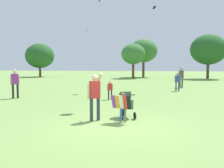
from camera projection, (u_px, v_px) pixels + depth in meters
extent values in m
plane|color=#75994C|center=(115.00, 125.00, 8.58)|extent=(120.00, 120.00, 0.00)
cylinder|color=brown|center=(40.00, 72.00, 39.20)|extent=(0.36, 0.36, 1.49)
ellipsoid|color=#235623|center=(40.00, 56.00, 38.98)|extent=(4.52, 4.07, 3.84)
cylinder|color=brown|center=(133.00, 71.00, 35.29)|extent=(0.36, 0.36, 2.08)
ellipsoid|color=#387033|center=(133.00, 54.00, 35.09)|extent=(3.40, 3.06, 2.89)
cylinder|color=brown|center=(143.00, 69.00, 38.14)|extent=(0.36, 0.36, 2.37)
ellipsoid|color=#387033|center=(144.00, 51.00, 37.90)|extent=(4.18, 3.77, 3.56)
cylinder|color=brown|center=(208.00, 71.00, 33.92)|extent=(0.36, 0.36, 2.06)
ellipsoid|color=#235623|center=(208.00, 50.00, 33.67)|extent=(4.83, 4.34, 4.10)
cylinder|color=#7F705B|center=(125.00, 115.00, 9.06)|extent=(0.08, 0.08, 0.53)
cylinder|color=#7F705B|center=(121.00, 114.00, 9.13)|extent=(0.08, 0.08, 0.53)
cube|color=#4C4C56|center=(123.00, 102.00, 9.05)|extent=(0.26, 0.21, 0.40)
cylinder|color=brown|center=(127.00, 103.00, 9.00)|extent=(0.06, 0.06, 0.35)
cylinder|color=brown|center=(119.00, 103.00, 9.12)|extent=(0.06, 0.06, 0.35)
sphere|color=brown|center=(123.00, 94.00, 9.03)|extent=(0.14, 0.14, 0.14)
cube|color=black|center=(129.00, 103.00, 8.77)|extent=(0.19, 0.21, 0.49)
cube|color=red|center=(125.00, 102.00, 8.83)|extent=(0.19, 0.21, 0.49)
cube|color=white|center=(121.00, 102.00, 8.89)|extent=(0.19, 0.21, 0.49)
cube|color=#F4A319|center=(117.00, 102.00, 8.95)|extent=(0.19, 0.21, 0.49)
cube|color=purple|center=(114.00, 102.00, 9.01)|extent=(0.19, 0.21, 0.49)
cube|color=blue|center=(121.00, 114.00, 8.91)|extent=(0.08, 0.04, 0.36)
cylinder|color=#33384C|center=(91.00, 110.00, 9.24)|extent=(0.12, 0.12, 0.85)
cylinder|color=#33384C|center=(98.00, 109.00, 9.33)|extent=(0.12, 0.12, 0.85)
cube|color=red|center=(95.00, 90.00, 9.22)|extent=(0.43, 0.37, 0.64)
cylinder|color=beige|center=(89.00, 91.00, 9.15)|extent=(0.09, 0.09, 0.57)
cylinder|color=beige|center=(100.00, 77.00, 9.39)|extent=(0.31, 0.50, 0.40)
sphere|color=beige|center=(95.00, 77.00, 9.18)|extent=(0.22, 0.22, 0.22)
cylinder|color=black|center=(123.00, 112.00, 10.22)|extent=(0.12, 0.28, 0.28)
cylinder|color=black|center=(121.00, 116.00, 9.39)|extent=(0.12, 0.28, 0.28)
cylinder|color=black|center=(135.00, 116.00, 9.49)|extent=(0.12, 0.28, 0.28)
cube|color=#337247|center=(126.00, 104.00, 9.78)|extent=(0.61, 0.74, 0.36)
cube|color=#235031|center=(125.00, 96.00, 9.88)|extent=(0.52, 0.52, 0.35)
cylinder|color=black|center=(129.00, 95.00, 9.29)|extent=(0.47, 0.18, 0.04)
cylinder|color=silver|center=(116.00, 40.00, 10.95)|extent=(0.67, 3.68, 6.31)
cube|color=black|center=(99.00, 1.00, 18.94)|extent=(0.08, 0.06, 0.14)
cylinder|color=silver|center=(108.00, 39.00, 17.62)|extent=(1.72, 2.98, 7.75)
cube|color=black|center=(154.00, 7.00, 24.17)|extent=(0.38, 0.24, 0.38)
cube|color=green|center=(87.00, 31.00, 36.49)|extent=(0.23, 0.19, 0.21)
cylinder|color=#232328|center=(13.00, 91.00, 15.16)|extent=(0.13, 0.13, 0.86)
cylinder|color=#232328|center=(18.00, 91.00, 15.21)|extent=(0.13, 0.13, 0.86)
cube|color=purple|center=(15.00, 79.00, 15.12)|extent=(0.43, 0.34, 0.65)
cylinder|color=beige|center=(11.00, 80.00, 15.08)|extent=(0.09, 0.09, 0.58)
cylinder|color=beige|center=(19.00, 80.00, 15.17)|extent=(0.09, 0.09, 0.58)
sphere|color=beige|center=(15.00, 71.00, 15.08)|extent=(0.22, 0.22, 0.22)
cylinder|color=#4C4C51|center=(176.00, 87.00, 19.13)|extent=(0.10, 0.10, 0.70)
cylinder|color=#4C4C51|center=(179.00, 87.00, 19.01)|extent=(0.10, 0.10, 0.70)
cube|color=#284CA8|center=(178.00, 79.00, 19.02)|extent=(0.36, 0.31, 0.52)
cylinder|color=#A37556|center=(175.00, 79.00, 19.13)|extent=(0.08, 0.08, 0.47)
cylinder|color=#A37556|center=(180.00, 79.00, 18.91)|extent=(0.08, 0.08, 0.47)
sphere|color=#A37556|center=(178.00, 74.00, 18.99)|extent=(0.18, 0.18, 0.18)
cylinder|color=#232328|center=(109.00, 95.00, 14.68)|extent=(0.08, 0.08, 0.55)
cylinder|color=#232328|center=(111.00, 95.00, 14.67)|extent=(0.08, 0.08, 0.55)
cube|color=red|center=(110.00, 87.00, 14.63)|extent=(0.25, 0.16, 0.41)
cylinder|color=beige|center=(107.00, 87.00, 14.65)|extent=(0.06, 0.06, 0.37)
cylinder|color=beige|center=(113.00, 87.00, 14.63)|extent=(0.06, 0.06, 0.37)
sphere|color=beige|center=(110.00, 82.00, 14.61)|extent=(0.14, 0.14, 0.14)
cylinder|color=#33384C|center=(182.00, 83.00, 21.50)|extent=(0.13, 0.13, 0.87)
cylinder|color=#33384C|center=(180.00, 83.00, 21.74)|extent=(0.13, 0.13, 0.87)
cube|color=#4C4C56|center=(181.00, 74.00, 21.56)|extent=(0.41, 0.45, 0.65)
cylinder|color=#A37556|center=(183.00, 75.00, 21.35)|extent=(0.09, 0.09, 0.58)
cylinder|color=#A37556|center=(179.00, 75.00, 21.77)|extent=(0.09, 0.09, 0.58)
sphere|color=#A37556|center=(181.00, 69.00, 21.52)|extent=(0.22, 0.22, 0.22)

